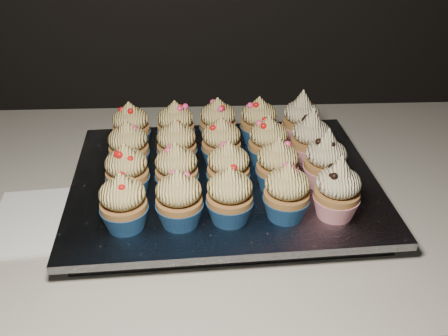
# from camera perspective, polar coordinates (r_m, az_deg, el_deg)

# --- Properties ---
(worktop) EXTENTS (2.44, 0.64, 0.04)m
(worktop) POSITION_cam_1_polar(r_m,az_deg,el_deg) (0.84, 5.94, -2.68)
(worktop) COLOR beige
(worktop) RESTS_ON cabinet
(napkin) EXTENTS (0.17, 0.17, 0.00)m
(napkin) POSITION_cam_1_polar(r_m,az_deg,el_deg) (0.78, -19.49, -5.57)
(napkin) COLOR white
(napkin) RESTS_ON worktop
(baking_tray) EXTENTS (0.44, 0.35, 0.02)m
(baking_tray) POSITION_cam_1_polar(r_m,az_deg,el_deg) (0.78, 0.00, -2.44)
(baking_tray) COLOR black
(baking_tray) RESTS_ON worktop
(foil_lining) EXTENTS (0.48, 0.38, 0.01)m
(foil_lining) POSITION_cam_1_polar(r_m,az_deg,el_deg) (0.77, -0.00, -1.39)
(foil_lining) COLOR silver
(foil_lining) RESTS_ON baking_tray
(cupcake_0) EXTENTS (0.06, 0.06, 0.08)m
(cupcake_0) POSITION_cam_1_polar(r_m,az_deg,el_deg) (0.66, -11.42, -3.95)
(cupcake_0) COLOR navy
(cupcake_0) RESTS_ON foil_lining
(cupcake_1) EXTENTS (0.06, 0.06, 0.08)m
(cupcake_1) POSITION_cam_1_polar(r_m,az_deg,el_deg) (0.66, -5.15, -3.62)
(cupcake_1) COLOR navy
(cupcake_1) RESTS_ON foil_lining
(cupcake_2) EXTENTS (0.06, 0.06, 0.08)m
(cupcake_2) POSITION_cam_1_polar(r_m,az_deg,el_deg) (0.66, 0.66, -3.26)
(cupcake_2) COLOR navy
(cupcake_2) RESTS_ON foil_lining
(cupcake_3) EXTENTS (0.06, 0.06, 0.08)m
(cupcake_3) POSITION_cam_1_polar(r_m,az_deg,el_deg) (0.67, 7.18, -2.88)
(cupcake_3) COLOR navy
(cupcake_3) RESTS_ON foil_lining
(cupcake_4) EXTENTS (0.06, 0.06, 0.10)m
(cupcake_4) POSITION_cam_1_polar(r_m,az_deg,el_deg) (0.68, 12.82, -2.54)
(cupcake_4) COLOR red
(cupcake_4) RESTS_ON foil_lining
(cupcake_5) EXTENTS (0.06, 0.06, 0.08)m
(cupcake_5) POSITION_cam_1_polar(r_m,az_deg,el_deg) (0.72, -11.02, -0.46)
(cupcake_5) COLOR navy
(cupcake_5) RESTS_ON foil_lining
(cupcake_6) EXTENTS (0.06, 0.06, 0.08)m
(cupcake_6) POSITION_cam_1_polar(r_m,az_deg,el_deg) (0.72, -5.43, -0.31)
(cupcake_6) COLOR navy
(cupcake_6) RESTS_ON foil_lining
(cupcake_7) EXTENTS (0.06, 0.06, 0.08)m
(cupcake_7) POSITION_cam_1_polar(r_m,az_deg,el_deg) (0.72, 0.51, -0.12)
(cupcake_7) COLOR navy
(cupcake_7) RESTS_ON foil_lining
(cupcake_8) EXTENTS (0.06, 0.06, 0.08)m
(cupcake_8) POSITION_cam_1_polar(r_m,az_deg,el_deg) (0.73, 6.13, 0.23)
(cupcake_8) COLOR navy
(cupcake_8) RESTS_ON foil_lining
(cupcake_9) EXTENTS (0.06, 0.06, 0.10)m
(cupcake_9) POSITION_cam_1_polar(r_m,az_deg,el_deg) (0.75, 11.51, 0.77)
(cupcake_9) COLOR red
(cupcake_9) RESTS_ON foil_lining
(cupcake_10) EXTENTS (0.06, 0.06, 0.08)m
(cupcake_10) POSITION_cam_1_polar(r_m,az_deg,el_deg) (0.78, -10.84, 2.32)
(cupcake_10) COLOR navy
(cupcake_10) RESTS_ON foil_lining
(cupcake_11) EXTENTS (0.06, 0.06, 0.08)m
(cupcake_11) POSITION_cam_1_polar(r_m,az_deg,el_deg) (0.78, -5.43, 2.57)
(cupcake_11) COLOR navy
(cupcake_11) RESTS_ON foil_lining
(cupcake_12) EXTENTS (0.06, 0.06, 0.08)m
(cupcake_12) POSITION_cam_1_polar(r_m,az_deg,el_deg) (0.78, -0.31, 2.84)
(cupcake_12) COLOR navy
(cupcake_12) RESTS_ON foil_lining
(cupcake_13) EXTENTS (0.06, 0.06, 0.08)m
(cupcake_13) POSITION_cam_1_polar(r_m,az_deg,el_deg) (0.79, 5.06, 2.89)
(cupcake_13) COLOR navy
(cupcake_13) RESTS_ON foil_lining
(cupcake_14) EXTENTS (0.06, 0.06, 0.10)m
(cupcake_14) POSITION_cam_1_polar(r_m,az_deg,el_deg) (0.80, 9.85, 3.29)
(cupcake_14) COLOR red
(cupcake_14) RESTS_ON foil_lining
(cupcake_15) EXTENTS (0.06, 0.06, 0.08)m
(cupcake_15) POSITION_cam_1_polar(r_m,az_deg,el_deg) (0.85, -10.56, 4.59)
(cupcake_15) COLOR navy
(cupcake_15) RESTS_ON foil_lining
(cupcake_16) EXTENTS (0.06, 0.06, 0.08)m
(cupcake_16) POSITION_cam_1_polar(r_m,az_deg,el_deg) (0.84, -5.53, 4.79)
(cupcake_16) COLOR navy
(cupcake_16) RESTS_ON foil_lining
(cupcake_17) EXTENTS (0.06, 0.06, 0.08)m
(cupcake_17) POSITION_cam_1_polar(r_m,az_deg,el_deg) (0.85, -0.71, 5.18)
(cupcake_17) COLOR navy
(cupcake_17) RESTS_ON foil_lining
(cupcake_18) EXTENTS (0.06, 0.06, 0.08)m
(cupcake_18) POSITION_cam_1_polar(r_m,az_deg,el_deg) (0.85, 3.98, 5.28)
(cupcake_18) COLOR navy
(cupcake_18) RESTS_ON foil_lining
(cupcake_19) EXTENTS (0.06, 0.06, 0.10)m
(cupcake_19) POSITION_cam_1_polar(r_m,az_deg,el_deg) (0.86, 8.79, 5.52)
(cupcake_19) COLOR red
(cupcake_19) RESTS_ON foil_lining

